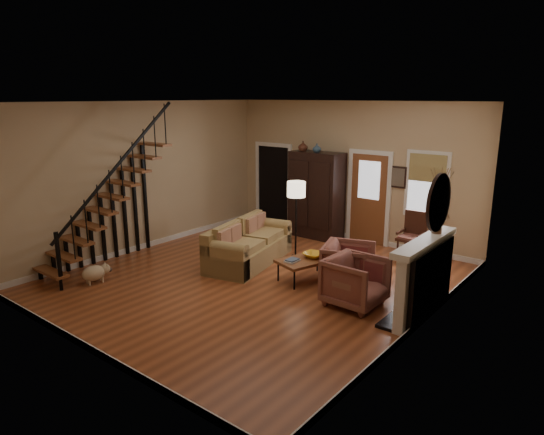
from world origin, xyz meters
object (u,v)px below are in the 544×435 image
Objects in this scene: coffee_table at (306,269)px; side_chair at (411,236)px; sofa at (249,244)px; armchair_right at (348,265)px; armoire at (316,195)px; armchair_left at (356,282)px; floor_lamp at (296,221)px.

side_chair is (1.05, 2.37, 0.30)m from coffee_table.
sofa is 2.26m from armchair_right.
armoire is 4.14m from armchair_left.
armoire is 2.36× the size of armchair_right.
floor_lamp is (-0.88, 0.87, 0.63)m from coffee_table.
side_chair reaches higher than coffee_table.
coffee_table is 1.37m from armchair_left.
armchair_right is at bearing 38.96° from armchair_left.
floor_lamp is (0.61, 0.81, 0.42)m from sofa.
sofa is 1.51m from coffee_table.
side_chair is at bearing 29.36° from sofa.
armoire is 0.94× the size of sofa.
armchair_left is at bearing -23.00° from sofa.
floor_lamp reaches higher than sofa.
armoire is at bearing 120.17° from coffee_table.
armoire is at bearing 175.52° from side_chair.
floor_lamp is (-1.64, 0.64, 0.44)m from armchair_right.
floor_lamp is 1.65× the size of side_chair.
coffee_table is 1.08× the size of side_chair.
armchair_left is at bearing -160.50° from armchair_right.
floor_lamp reaches higher than coffee_table.
coffee_table is at bearing -44.66° from floor_lamp.
armoire is 2.06× the size of side_chair.
side_chair is (0.29, 2.14, 0.11)m from armchair_right.
floor_lamp reaches higher than armchair_left.
floor_lamp is 2.47m from side_chair.
side_chair is at bearing -26.32° from armchair_right.
armoire is 1.91× the size of coffee_table.
armchair_left is (2.78, -0.50, -0.00)m from sofa.
sofa is 2.82m from armchair_left.
armchair_left is 0.89× the size of side_chair.
armoire is 2.31× the size of armchair_left.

